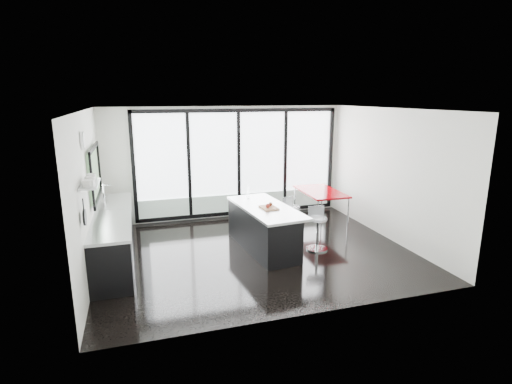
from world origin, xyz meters
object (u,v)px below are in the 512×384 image
object	(u,v)px
bar_stool_far	(292,220)
red_table	(320,207)
island	(263,227)
bar_stool_near	(318,234)

from	to	relation	value
bar_stool_far	red_table	distance (m)	1.10
island	red_table	world-z (taller)	island
bar_stool_far	red_table	size ratio (longest dim) A/B	0.42
red_table	island	bearing A→B (deg)	-147.15
bar_stool_near	red_table	world-z (taller)	red_table
bar_stool_far	bar_stool_near	bearing A→B (deg)	-100.76
bar_stool_near	red_table	bearing A→B (deg)	71.36
bar_stool_near	red_table	size ratio (longest dim) A/B	0.45
island	bar_stool_far	size ratio (longest dim) A/B	3.50
bar_stool_near	bar_stool_far	size ratio (longest dim) A/B	1.06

